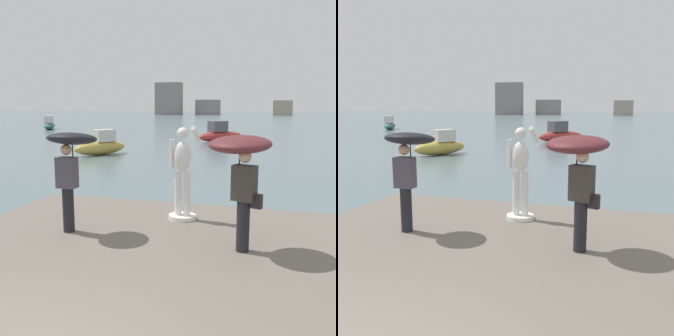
# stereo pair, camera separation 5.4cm
# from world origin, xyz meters

# --- Properties ---
(ground_plane) EXTENTS (400.00, 400.00, 0.00)m
(ground_plane) POSITION_xyz_m (0.00, 40.00, 0.00)
(ground_plane) COLOR slate
(pier) EXTENTS (7.60, 10.16, 0.40)m
(pier) POSITION_xyz_m (0.00, 2.08, 0.20)
(pier) COLOR #70665B
(pier) RESTS_ON ground
(statue_white_figure) EXTENTS (0.60, 0.86, 2.04)m
(statue_white_figure) POSITION_xyz_m (0.27, 5.80, 1.37)
(statue_white_figure) COLOR white
(statue_white_figure) RESTS_ON pier
(onlooker_left) EXTENTS (0.99, 1.01, 2.00)m
(onlooker_left) POSITION_xyz_m (-1.58, 4.34, 1.93)
(onlooker_left) COLOR black
(onlooker_left) RESTS_ON pier
(onlooker_right) EXTENTS (1.36, 1.37, 1.99)m
(onlooker_right) POSITION_xyz_m (1.66, 4.29, 1.98)
(onlooker_right) COLOR black
(onlooker_right) RESTS_ON pier
(boat_near) EXTENTS (3.13, 4.76, 1.72)m
(boat_near) POSITION_xyz_m (-26.28, 40.92, 0.63)
(boat_near) COLOR #336B5B
(boat_near) RESTS_ON ground
(boat_mid) EXTENTS (3.86, 4.14, 1.70)m
(boat_mid) POSITION_xyz_m (-2.59, 29.40, 0.60)
(boat_mid) COLOR #9E2D28
(boat_mid) RESTS_ON ground
(boat_far) EXTENTS (2.65, 3.57, 1.50)m
(boat_far) POSITION_xyz_m (-8.07, 18.73, 0.55)
(boat_far) COLOR #B2993D
(boat_far) RESTS_ON ground
(distant_skyline) EXTENTS (79.00, 10.78, 11.67)m
(distant_skyline) POSITION_xyz_m (-2.22, 139.06, 4.78)
(distant_skyline) COLOR gray
(distant_skyline) RESTS_ON ground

